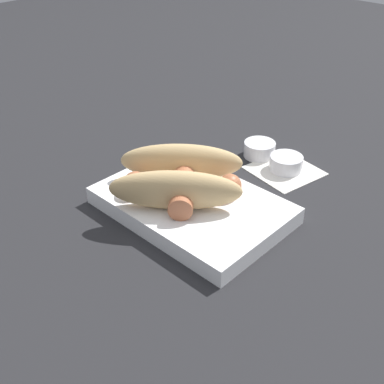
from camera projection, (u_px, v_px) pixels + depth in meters
name	position (u px, v px, depth m)	size (l,w,h in m)	color
ground_plane	(192.00, 213.00, 0.70)	(3.00, 3.00, 0.00)	#232326
food_tray	(192.00, 205.00, 0.69)	(0.26, 0.18, 0.03)	white
bread_roll	(180.00, 176.00, 0.68)	(0.22, 0.21, 0.06)	tan
sausage	(182.00, 184.00, 0.69)	(0.14, 0.12, 0.03)	#B26642
pickled_veggies	(180.00, 166.00, 0.76)	(0.06, 0.04, 0.00)	orange
napkin	(285.00, 170.00, 0.80)	(0.12, 0.12, 0.00)	white
condiment_cup_near	(286.00, 164.00, 0.80)	(0.05, 0.05, 0.03)	white
condiment_cup_far	(259.00, 150.00, 0.84)	(0.05, 0.05, 0.03)	white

